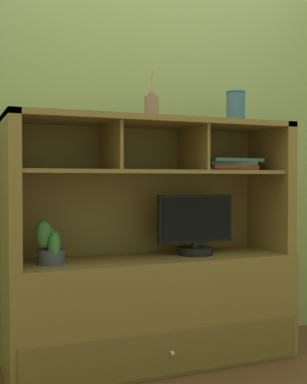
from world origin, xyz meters
The scene contains 8 objects.
floor_plane centered at (0.00, 0.00, -0.01)m, with size 6.00×6.00×0.02m, color brown.
back_wall centered at (0.00, 0.26, 1.40)m, with size 6.00×0.02×2.80m, color #91A564.
media_console centered at (0.00, 0.01, 0.42)m, with size 1.55×0.50×1.31m.
tv_monitor centered at (0.24, -0.02, 0.72)m, with size 0.45×0.20×0.33m.
potted_orchid centered at (-0.56, -0.01, 0.66)m, with size 0.16×0.16×0.22m.
magazine_stack_left centered at (0.46, 0.02, 1.08)m, with size 0.33×0.28×0.07m.
diffuser_bottle centered at (0.00, 0.03, 1.38)m, with size 0.08×0.08×0.27m.
ceramic_vase centered at (0.50, -0.01, 1.41)m, with size 0.11×0.11×0.19m.
Camera 1 is at (-1.01, -2.50, 0.99)m, focal length 46.96 mm.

